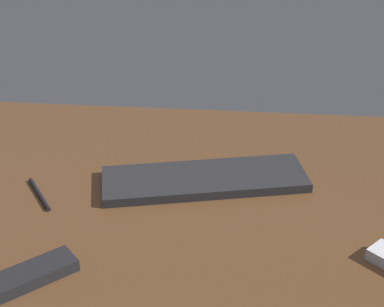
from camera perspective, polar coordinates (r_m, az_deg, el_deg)
The scene contains 4 objects.
desk at distance 126.50cm, azimuth -3.74°, elevation -3.86°, with size 140.00×84.00×2.00cm, color #4C301C.
keyboard at distance 127.36cm, azimuth 1.22°, elevation -2.50°, with size 43.78×13.91×1.99cm, color black.
tv_remote at distance 105.04cm, azimuth -15.63°, elevation -11.36°, with size 16.85×5.46×2.18cm, color black.
pen at distance 127.38cm, azimuth -14.53°, elevation -3.81°, with size 0.89×0.89×13.20cm, color black.
Camera 1 is at (18.39, -105.33, 68.60)cm, focal length 55.25 mm.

